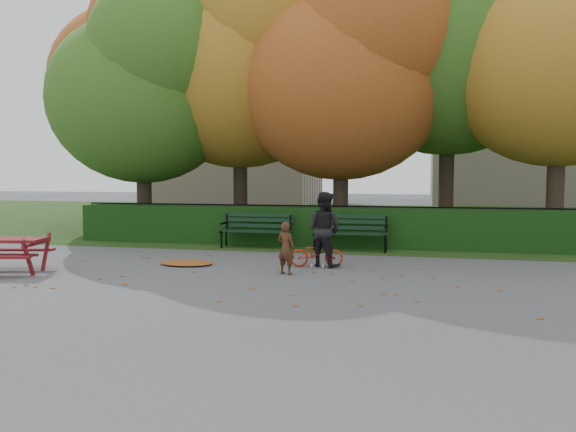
% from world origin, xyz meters
% --- Properties ---
extents(ground, '(90.00, 90.00, 0.00)m').
position_xyz_m(ground, '(0.00, 0.00, 0.00)').
color(ground, slate).
rests_on(ground, ground).
extents(grass_strip, '(90.00, 90.00, 0.00)m').
position_xyz_m(grass_strip, '(0.00, 14.00, 0.01)').
color(grass_strip, '#203A12').
rests_on(grass_strip, ground).
extents(building_left, '(10.00, 7.00, 15.00)m').
position_xyz_m(building_left, '(-9.00, 26.00, 7.50)').
color(building_left, '#BBA894').
rests_on(building_left, ground).
extents(building_right, '(9.00, 6.00, 12.00)m').
position_xyz_m(building_right, '(8.00, 28.00, 6.00)').
color(building_right, '#BBA894').
rests_on(building_right, ground).
extents(hedge, '(13.00, 0.90, 1.00)m').
position_xyz_m(hedge, '(0.00, 4.50, 0.50)').
color(hedge, black).
rests_on(hedge, ground).
extents(iron_fence, '(14.00, 0.04, 1.02)m').
position_xyz_m(iron_fence, '(0.00, 5.30, 0.54)').
color(iron_fence, black).
rests_on(iron_fence, ground).
extents(tree_a, '(5.88, 5.60, 7.48)m').
position_xyz_m(tree_a, '(-5.19, 5.58, 4.52)').
color(tree_a, black).
rests_on(tree_a, ground).
extents(tree_b, '(6.72, 6.40, 8.79)m').
position_xyz_m(tree_b, '(-2.44, 6.75, 5.40)').
color(tree_b, black).
rests_on(tree_b, ground).
extents(tree_c, '(6.30, 6.00, 8.00)m').
position_xyz_m(tree_c, '(0.83, 5.96, 4.82)').
color(tree_c, black).
rests_on(tree_c, ground).
extents(tree_d, '(7.14, 6.80, 9.58)m').
position_xyz_m(tree_d, '(3.88, 7.23, 5.98)').
color(tree_d, black).
rests_on(tree_d, ground).
extents(tree_e, '(6.09, 5.80, 8.16)m').
position_xyz_m(tree_e, '(6.52, 5.77, 5.08)').
color(tree_e, black).
rests_on(tree_e, ground).
extents(tree_f, '(6.93, 6.60, 9.19)m').
position_xyz_m(tree_f, '(-7.13, 9.24, 5.69)').
color(tree_f, black).
rests_on(tree_f, ground).
extents(bench_left, '(1.80, 0.57, 0.88)m').
position_xyz_m(bench_left, '(-1.30, 3.70, 0.52)').
color(bench_left, black).
rests_on(bench_left, ground).
extents(bench_right, '(1.80, 0.57, 0.88)m').
position_xyz_m(bench_right, '(1.10, 3.70, 0.52)').
color(bench_right, black).
rests_on(bench_right, ground).
extents(picnic_table, '(1.78, 1.55, 0.75)m').
position_xyz_m(picnic_table, '(-4.97, -0.92, 0.51)').
color(picnic_table, maroon).
rests_on(picnic_table, ground).
extents(leaf_pile, '(1.14, 0.80, 0.08)m').
position_xyz_m(leaf_pile, '(-1.96, 0.77, 0.04)').
color(leaf_pile, brown).
rests_on(leaf_pile, ground).
extents(leaf_scatter, '(9.00, 5.70, 0.01)m').
position_xyz_m(leaf_scatter, '(0.00, 0.30, 0.01)').
color(leaf_scatter, brown).
rests_on(leaf_scatter, ground).
extents(child, '(0.42, 0.34, 0.99)m').
position_xyz_m(child, '(0.31, 0.16, 0.49)').
color(child, '#452816').
rests_on(child, ground).
extents(adult, '(0.90, 0.81, 1.52)m').
position_xyz_m(adult, '(0.85, 1.22, 0.76)').
color(adult, black).
rests_on(adult, ground).
extents(bicycle, '(1.11, 0.61, 0.56)m').
position_xyz_m(bicycle, '(0.72, 1.12, 0.28)').
color(bicycle, '#B62110').
rests_on(bicycle, ground).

